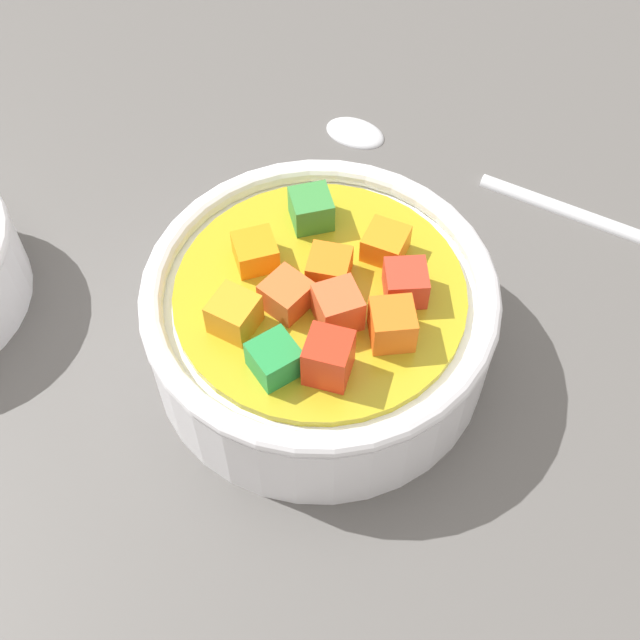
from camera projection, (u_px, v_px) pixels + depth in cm
name	position (u px, v px, depth cm)	size (l,w,h in cm)	color
ground_plane	(320.00, 363.00, 41.28)	(140.00, 140.00, 2.00)	#565451
soup_bowl_main	(320.00, 317.00, 38.07)	(15.55, 15.55, 6.89)	white
spoon	(496.00, 178.00, 46.30)	(15.30, 20.45, 0.94)	silver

